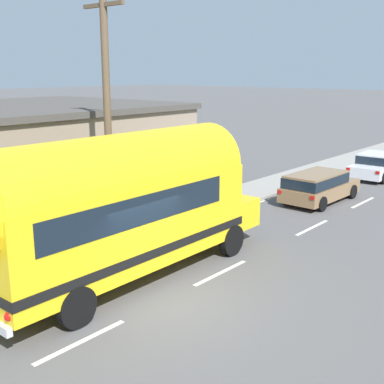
{
  "coord_description": "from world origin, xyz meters",
  "views": [
    {
      "loc": [
        8.2,
        -8.49,
        5.73
      ],
      "look_at": [
        -1.87,
        3.37,
        1.97
      ],
      "focal_mm": 46.92,
      "sensor_mm": 36.0,
      "label": 1
    }
  ],
  "objects": [
    {
      "name": "car_second",
      "position": [
        -1.61,
        18.81,
        0.73
      ],
      "size": [
        2.0,
        4.45,
        1.37
      ],
      "color": "white",
      "rests_on": "ground"
    },
    {
      "name": "utility_pole",
      "position": [
        -4.34,
        2.09,
        4.42
      ],
      "size": [
        1.8,
        0.24,
        8.5
      ],
      "color": "brown",
      "rests_on": "ground"
    },
    {
      "name": "sidewalk_slab",
      "position": [
        -4.77,
        10.0,
        0.07
      ],
      "size": [
        2.41,
        90.0,
        0.15
      ],
      "primitive_type": "cube",
      "color": "gray",
      "rests_on": "ground"
    },
    {
      "name": "lane_markings",
      "position": [
        -2.51,
        13.17,
        0.0
      ],
      "size": [
        3.69,
        80.0,
        0.01
      ],
      "color": "silver",
      "rests_on": "ground"
    },
    {
      "name": "painted_bus",
      "position": [
        -1.78,
        -0.13,
        2.3
      ],
      "size": [
        2.64,
        10.6,
        4.12
      ],
      "color": "yellow",
      "rests_on": "ground"
    },
    {
      "name": "ground_plane",
      "position": [
        0.0,
        0.0,
        0.0
      ],
      "size": [
        300.0,
        300.0,
        0.0
      ],
      "primitive_type": "plane",
      "color": "#565454"
    },
    {
      "name": "car_lead",
      "position": [
        -1.6,
        11.74,
        0.79
      ],
      "size": [
        2.01,
        4.43,
        1.37
      ],
      "color": "olive",
      "rests_on": "ground"
    }
  ]
}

